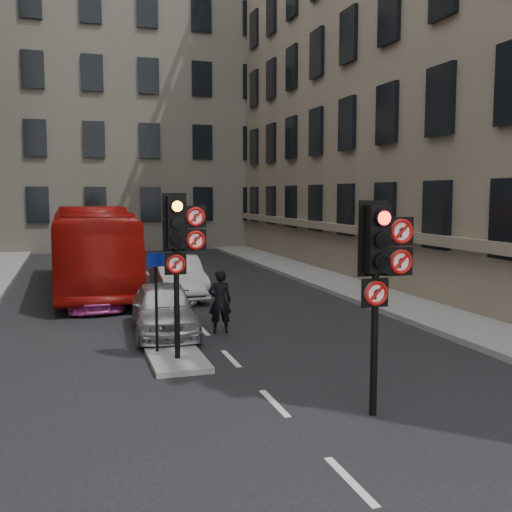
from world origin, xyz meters
TOP-DOWN VIEW (x-y plane):
  - ground at (0.00, 0.00)m, footprint 120.00×120.00m
  - pavement_right at (7.20, 12.00)m, footprint 3.00×50.00m
  - centre_island at (-1.20, 5.00)m, footprint 1.20×2.00m
  - building_far at (0.00, 38.00)m, footprint 30.00×14.00m
  - signal_near at (1.49, 0.99)m, footprint 0.91×0.40m
  - signal_far at (-1.11, 4.99)m, footprint 0.91×0.40m
  - car_silver at (-1.07, 7.83)m, footprint 1.86×4.08m
  - car_white at (0.25, 13.36)m, footprint 1.57×4.41m
  - car_pink at (-2.73, 12.46)m, footprint 1.87×4.28m
  - bus_red at (-2.61, 16.16)m, footprint 2.82×11.52m
  - motorcycle at (-0.37, 9.30)m, footprint 0.70×1.76m
  - motorcyclist at (0.37, 7.50)m, footprint 0.67×0.48m
  - info_sign at (-1.55, 5.65)m, footprint 0.39×0.15m

SIDE VIEW (x-z plane):
  - ground at x=0.00m, z-range 0.00..0.00m
  - centre_island at x=-1.20m, z-range 0.00..0.12m
  - pavement_right at x=7.20m, z-range 0.00..0.16m
  - motorcycle at x=-0.37m, z-range 0.00..1.03m
  - car_pink at x=-2.73m, z-range 0.00..1.22m
  - car_silver at x=-1.07m, z-range 0.00..1.36m
  - car_white at x=0.25m, z-range 0.00..1.45m
  - motorcyclist at x=0.37m, z-range 0.00..1.69m
  - info_sign at x=-1.55m, z-range 0.45..2.70m
  - bus_red at x=-2.61m, z-range 0.00..3.20m
  - signal_near at x=1.49m, z-range 0.79..4.37m
  - signal_far at x=-1.11m, z-range 0.91..4.49m
  - building_far at x=0.00m, z-range 0.00..20.00m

